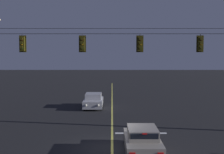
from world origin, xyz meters
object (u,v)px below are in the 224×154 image
(traffic_light_leftmost, at_px, (22,44))
(car_oncoming_lead, at_px, (93,101))
(car_waiting_near_lane, at_px, (142,141))
(traffic_light_centre, at_px, (140,44))
(traffic_light_left_inner, at_px, (82,44))
(traffic_light_right_inner, at_px, (201,44))

(traffic_light_leftmost, xyz_separation_m, car_oncoming_lead, (4.17, 9.63, -5.25))
(traffic_light_leftmost, xyz_separation_m, car_waiting_near_lane, (7.57, -4.84, -5.25))
(traffic_light_centre, bearing_deg, car_oncoming_lead, 110.92)
(traffic_light_leftmost, distance_m, traffic_light_left_inner, 4.00)
(car_waiting_near_lane, relative_size, car_oncoming_lead, 0.98)
(traffic_light_leftmost, height_order, traffic_light_right_inner, same)
(traffic_light_leftmost, bearing_deg, traffic_light_centre, 0.00)
(traffic_light_leftmost, bearing_deg, traffic_light_left_inner, 0.00)
(traffic_light_right_inner, xyz_separation_m, car_waiting_near_lane, (-4.31, -4.84, -5.25))
(traffic_light_right_inner, distance_m, car_waiting_near_lane, 8.34)
(traffic_light_leftmost, height_order, traffic_light_centre, same)
(traffic_light_left_inner, relative_size, car_oncoming_lead, 0.28)
(traffic_light_right_inner, bearing_deg, car_waiting_near_lane, -131.73)
(traffic_light_left_inner, xyz_separation_m, car_waiting_near_lane, (3.57, -4.84, -5.25))
(traffic_light_left_inner, xyz_separation_m, traffic_light_right_inner, (7.88, 0.00, 0.00))
(traffic_light_left_inner, distance_m, car_oncoming_lead, 10.97)
(traffic_light_left_inner, bearing_deg, traffic_light_leftmost, 180.00)
(traffic_light_left_inner, height_order, car_oncoming_lead, traffic_light_left_inner)
(traffic_light_leftmost, height_order, traffic_light_left_inner, same)
(traffic_light_right_inner, bearing_deg, traffic_light_centre, 180.00)
(traffic_light_right_inner, bearing_deg, traffic_light_left_inner, 180.00)
(car_waiting_near_lane, height_order, car_oncoming_lead, same)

